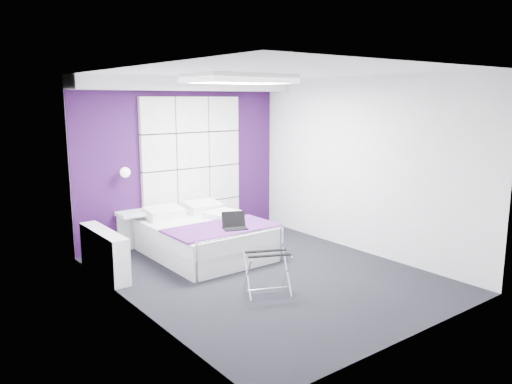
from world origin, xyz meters
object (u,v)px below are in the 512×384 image
Objects in this scene: radiator at (104,253)px; laptop at (233,225)px; bed at (205,237)px; nightstand at (134,213)px; wall_lamp at (124,172)px; luggage_rack at (268,273)px.

radiator is 1.74m from laptop.
bed reaches higher than nightstand.
wall_lamp is 0.30× the size of luggage_rack.
nightstand is at bearing 126.48° from luggage_rack.
nightstand is 2.59m from luggage_rack.
luggage_rack is (0.56, -2.51, -0.34)m from nightstand.
bed is 3.80× the size of nightstand.
nightstand is (-0.74, 0.80, 0.32)m from bed.
nightstand is at bearing 140.34° from laptop.
bed is at bearing 107.92° from luggage_rack.
laptop is at bearing -59.22° from nightstand.
radiator is at bearing 176.21° from laptop.
nightstand is 1.48× the size of laptop.
laptop reaches higher than bed.
wall_lamp is 0.08× the size of bed.
wall_lamp is 0.12× the size of radiator.
wall_lamp is 1.52m from bed.
wall_lamp reaches higher than radiator.
laptop reaches higher than radiator.
radiator is at bearing 150.04° from luggage_rack.
nightstand is at bearing 43.96° from radiator.
luggage_rack is 1.56× the size of laptop.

